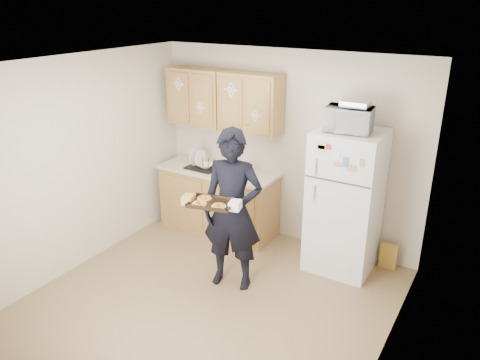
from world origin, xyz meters
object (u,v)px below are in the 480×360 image
baking_tray (211,203)px  microwave (349,119)px  person (233,211)px  dish_rack (203,162)px  refrigerator (345,202)px

baking_tray → microwave: bearing=37.5°
baking_tray → microwave: microwave is taller
person → baking_tray: (-0.07, -0.29, 0.18)m
baking_tray → dish_rack: baking_tray is taller
person → baking_tray: size_ratio=4.05×
microwave → dish_rack: bearing=172.4°
refrigerator → microwave: size_ratio=3.44×
refrigerator → baking_tray: 1.64m
person → microwave: microwave is taller
baking_tray → refrigerator: bearing=37.9°
refrigerator → person: (-0.93, -0.99, 0.06)m
person → microwave: 1.60m
refrigerator → microwave: 0.99m
microwave → baking_tray: bearing=-135.2°
refrigerator → microwave: microwave is taller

